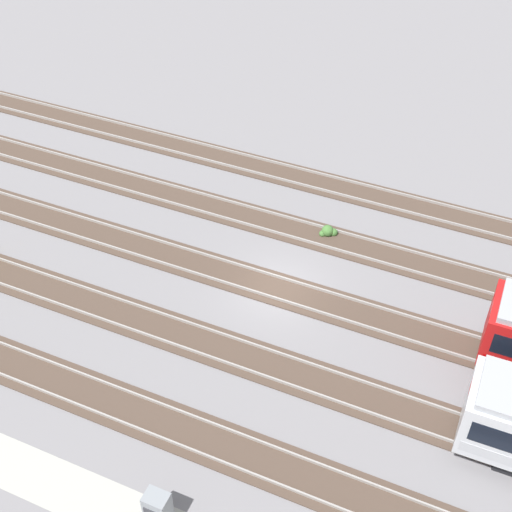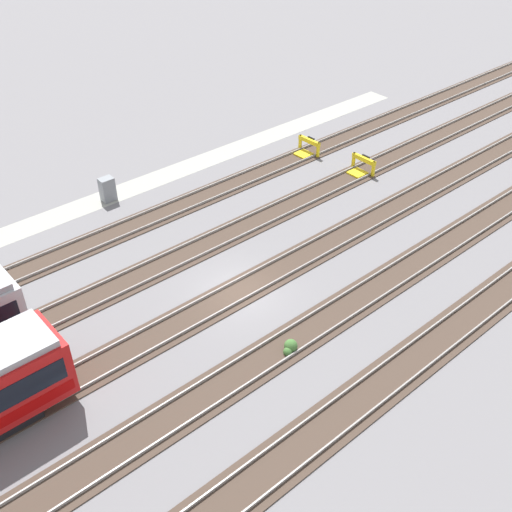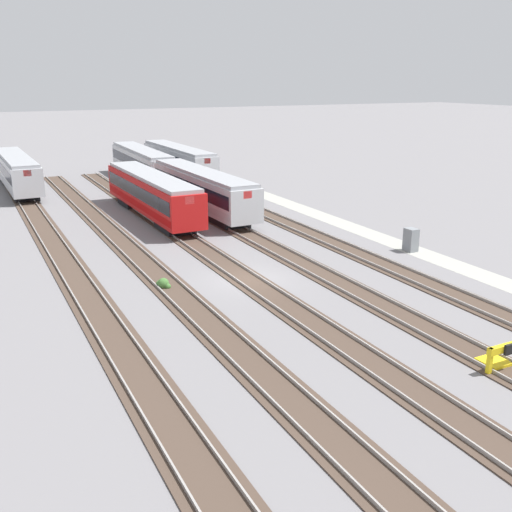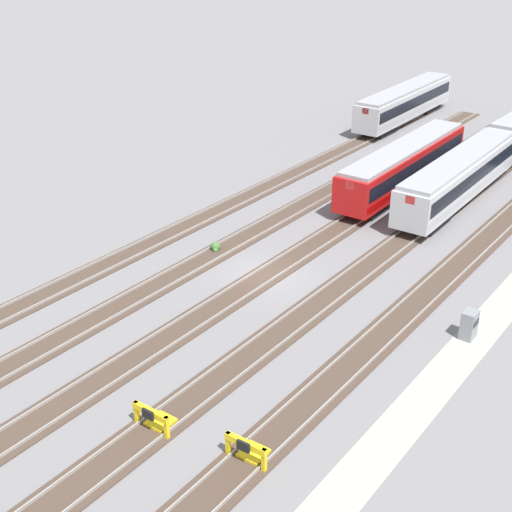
% 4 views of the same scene
% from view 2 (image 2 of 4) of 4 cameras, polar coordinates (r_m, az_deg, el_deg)
% --- Properties ---
extents(ground_plane, '(400.00, 400.00, 0.00)m').
position_cam_2_polar(ground_plane, '(31.69, -1.60, -3.43)').
color(ground_plane, slate).
extents(service_walkway, '(54.00, 2.00, 0.01)m').
position_cam_2_polar(service_walkway, '(40.95, -13.36, 5.70)').
color(service_walkway, '#9E9E93').
rests_on(service_walkway, ground).
extents(rail_track_nearest, '(90.00, 2.23, 0.21)m').
position_cam_2_polar(rail_track_nearest, '(37.81, -10.33, 3.41)').
color(rail_track_nearest, '#47382D').
rests_on(rail_track_nearest, ground).
extents(rail_track_near_inner, '(90.00, 2.23, 0.21)m').
position_cam_2_polar(rail_track_near_inner, '(34.58, -6.36, 0.32)').
color(rail_track_near_inner, '#47382D').
rests_on(rail_track_near_inner, ground).
extents(rail_track_middle, '(90.00, 2.24, 0.21)m').
position_cam_2_polar(rail_track_middle, '(31.66, -1.61, -3.37)').
color(rail_track_middle, '#47382D').
rests_on(rail_track_middle, ground).
extents(rail_track_far_inner, '(90.00, 2.23, 0.21)m').
position_cam_2_polar(rail_track_far_inner, '(29.17, 4.08, -7.71)').
color(rail_track_far_inner, '#47382D').
rests_on(rail_track_far_inner, ground).
extents(rail_track_farthest, '(90.00, 2.23, 0.21)m').
position_cam_2_polar(rail_track_farthest, '(27.20, 10.85, -12.68)').
color(rail_track_farthest, '#47382D').
rests_on(rail_track_farthest, ground).
extents(bumper_stop_nearest_track, '(1.37, 2.01, 1.22)m').
position_cam_2_polar(bumper_stop_nearest_track, '(44.91, 4.85, 10.22)').
color(bumper_stop_nearest_track, yellow).
rests_on(bumper_stop_nearest_track, ground).
extents(bumper_stop_near_inner_track, '(1.35, 2.00, 1.22)m').
position_cam_2_polar(bumper_stop_near_inner_track, '(42.83, 9.96, 8.39)').
color(bumper_stop_near_inner_track, yellow).
rests_on(bumper_stop_near_inner_track, ground).
extents(electrical_cabinet, '(0.90, 0.73, 1.60)m').
position_cam_2_polar(electrical_cabinet, '(40.05, -13.97, 6.19)').
color(electrical_cabinet, gray).
rests_on(electrical_cabinet, ground).
extents(weed_clump, '(0.92, 0.70, 0.64)m').
position_cam_2_polar(weed_clump, '(28.40, 3.28, -8.63)').
color(weed_clump, '#427033').
rests_on(weed_clump, ground).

